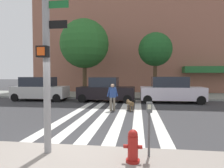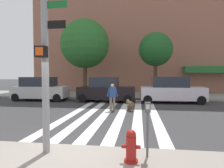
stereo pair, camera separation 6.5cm
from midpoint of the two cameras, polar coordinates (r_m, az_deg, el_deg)
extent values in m
plane|color=#353538|center=(11.87, -2.10, -7.94)|extent=(160.00, 160.00, 0.00)
cube|color=gray|center=(20.68, 2.18, -3.21)|extent=(80.00, 6.00, 0.15)
cube|color=silver|center=(12.25, -9.68, -7.63)|extent=(0.45, 11.36, 0.01)
cube|color=silver|center=(12.02, -5.55, -7.81)|extent=(0.45, 11.36, 0.01)
cube|color=silver|center=(11.85, -1.27, -7.95)|extent=(0.45, 11.36, 0.01)
cube|color=silver|center=(11.74, 3.12, -8.05)|extent=(0.45, 11.36, 0.01)
cube|color=silver|center=(11.70, 7.56, -8.10)|extent=(0.45, 11.36, 0.01)
cube|color=silver|center=(11.73, 12.00, -8.11)|extent=(0.45, 11.36, 0.01)
cube|color=#9A614D|center=(32.15, 15.58, 21.53)|extent=(34.10, 13.33, 25.28)
cube|color=#23632E|center=(24.32, 27.65, 3.68)|extent=(6.73, 1.60, 0.70)
cylinder|color=gray|center=(5.48, -18.32, 11.64)|extent=(0.18, 0.18, 5.80)
cube|color=black|center=(5.27, -19.24, 8.71)|extent=(0.28, 0.18, 0.28)
cube|color=#E54C14|center=(5.18, -19.74, 8.81)|extent=(0.20, 0.01, 0.20)
cube|color=#19662D|center=(5.58, -15.49, 21.05)|extent=(0.60, 0.03, 0.18)
cube|color=black|center=(5.45, -15.63, 16.02)|extent=(0.56, 0.03, 0.20)
cylinder|color=maroon|center=(5.00, 5.85, -20.96)|extent=(0.32, 0.32, 0.06)
cylinder|color=maroon|center=(4.88, 5.86, -17.68)|extent=(0.24, 0.24, 0.55)
sphere|color=maroon|center=(4.78, 5.88, -14.14)|extent=(0.23, 0.23, 0.23)
cylinder|color=maroon|center=(4.88, 3.78, -17.33)|extent=(0.10, 0.09, 0.09)
cylinder|color=maroon|center=(4.87, 7.96, -17.40)|extent=(0.10, 0.09, 0.09)
cylinder|color=#515456|center=(5.18, 10.45, -14.02)|extent=(0.06, 0.06, 1.10)
cube|color=#515456|center=(5.02, 10.52, -6.57)|extent=(0.14, 0.10, 0.26)
cube|color=beige|center=(4.97, 10.55, -6.43)|extent=(0.09, 0.01, 0.12)
cube|color=beige|center=(18.02, -19.54, -2.13)|extent=(4.54, 1.97, 0.96)
cube|color=#232833|center=(18.05, -20.09, 0.64)|extent=(2.68, 1.71, 0.79)
cylinder|color=black|center=(18.16, -13.27, -3.28)|extent=(0.66, 0.23, 0.66)
cylinder|color=black|center=(16.55, -15.32, -3.88)|extent=(0.66, 0.23, 0.66)
cylinder|color=black|center=(19.65, -23.04, -2.98)|extent=(0.66, 0.23, 0.66)
cylinder|color=black|center=(18.18, -25.76, -3.47)|extent=(0.66, 0.23, 0.66)
cube|color=black|center=(16.23, -1.43, -2.51)|extent=(4.56, 2.03, 0.95)
cube|color=#232833|center=(16.21, -2.06, 0.55)|extent=(2.22, 1.74, 0.78)
cylinder|color=black|center=(16.91, 5.07, -3.66)|extent=(0.67, 0.24, 0.66)
cylinder|color=black|center=(15.17, 4.59, -4.38)|extent=(0.67, 0.24, 0.66)
cylinder|color=black|center=(17.52, -6.63, -3.44)|extent=(0.67, 0.24, 0.66)
cylinder|color=black|center=(15.85, -8.36, -4.10)|extent=(0.67, 0.24, 0.66)
cube|color=silver|center=(16.22, 16.89, -2.57)|extent=(4.83, 1.94, 0.98)
cube|color=#232833|center=(16.14, 16.27, 0.57)|extent=(2.69, 1.69, 0.80)
cylinder|color=black|center=(17.52, 22.59, -3.63)|extent=(0.66, 0.23, 0.66)
cylinder|color=black|center=(15.90, 24.26, -4.28)|extent=(0.66, 0.23, 0.66)
cylinder|color=black|center=(16.89, 9.93, -3.69)|extent=(0.66, 0.23, 0.66)
cylinder|color=black|center=(15.20, 10.28, -4.40)|extent=(0.66, 0.23, 0.66)
cylinder|color=#4C3823|center=(20.04, -7.62, 2.20)|extent=(0.40, 0.40, 3.77)
sphere|color=#286628|center=(20.27, -7.67, 11.32)|extent=(4.83, 4.83, 4.83)
cylinder|color=#4C3823|center=(19.48, 12.38, 1.86)|extent=(0.36, 0.36, 3.57)
sphere|color=#1E5623|center=(19.63, 12.46, 9.66)|extent=(3.20, 3.20, 3.20)
cylinder|color=#6B6051|center=(12.07, -0.19, -5.80)|extent=(0.20, 0.20, 0.82)
cylinder|color=#6B6051|center=(12.12, 0.73, -5.76)|extent=(0.20, 0.20, 0.82)
cube|color=navy|center=(12.01, 0.27, -2.43)|extent=(0.44, 0.37, 0.60)
cylinder|color=navy|center=(11.95, -0.85, -2.31)|extent=(0.24, 0.17, 0.57)
cylinder|color=navy|center=(12.07, 1.37, -2.26)|extent=(0.24, 0.17, 0.57)
sphere|color=tan|center=(11.98, 0.27, -0.47)|extent=(0.29, 0.29, 0.22)
cylinder|color=brown|center=(12.21, 5.37, -5.52)|extent=(0.51, 0.76, 0.26)
sphere|color=brown|center=(12.61, 4.70, -4.80)|extent=(0.26, 0.26, 0.20)
cylinder|color=brown|center=(11.78, 6.13, -5.58)|extent=(0.12, 0.23, 0.16)
cylinder|color=brown|center=(12.47, 4.67, -6.70)|extent=(0.07, 0.07, 0.32)
cylinder|color=brown|center=(12.51, 5.28, -6.66)|extent=(0.07, 0.07, 0.32)
cylinder|color=brown|center=(12.00, 5.46, -7.07)|extent=(0.07, 0.07, 0.32)
cylinder|color=brown|center=(12.05, 6.09, -7.03)|extent=(0.07, 0.07, 0.32)
camera|label=1|loc=(0.03, -89.86, 0.01)|focal=32.00mm
camera|label=2|loc=(0.03, 90.14, -0.01)|focal=32.00mm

